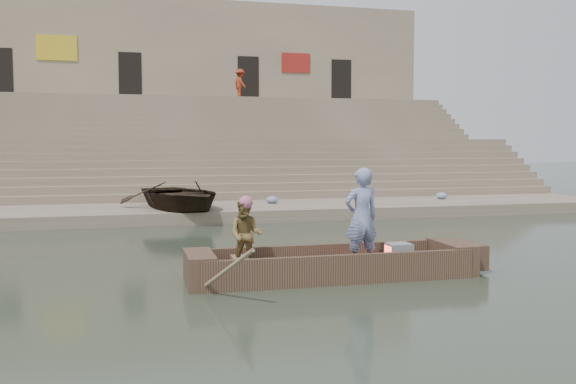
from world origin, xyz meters
name	(u,v)px	position (x,y,z in m)	size (l,w,h in m)	color
ground	(225,260)	(0.00, 0.00, 0.00)	(120.00, 120.00, 0.00)	#263024
lower_landing	(191,212)	(0.00, 8.00, 0.20)	(32.00, 4.00, 0.40)	gray
mid_landing	(176,169)	(0.00, 15.50, 1.40)	(32.00, 3.00, 2.80)	gray
upper_landing	(167,143)	(0.00, 22.50, 2.60)	(32.00, 3.00, 5.20)	gray
ghat_steps	(174,160)	(0.00, 17.19, 1.80)	(32.00, 11.00, 5.20)	gray
building_wall	(163,96)	(0.00, 26.50, 5.60)	(32.00, 5.07, 11.20)	#9B8969
main_rowboat	(332,272)	(1.75, -2.33, 0.11)	(5.00, 1.30, 0.22)	brown
rowboat_trim	(343,262)	(1.96, -2.34, 0.31)	(6.04, 2.63, 2.00)	brown
standing_man	(361,218)	(2.28, -2.50, 1.18)	(0.70, 0.46, 1.91)	navy
rowing_man	(246,235)	(0.09, -2.23, 0.89)	(0.65, 0.51, 1.33)	#2B832F
television	(398,253)	(3.13, -2.33, 0.42)	(0.46, 0.42, 0.40)	gray
beached_rowboat	(180,195)	(-0.43, 7.34, 0.87)	(3.23, 4.52, 0.94)	#2D2116
pedestrian	(240,83)	(4.08, 21.60, 6.02)	(1.06, 0.61, 1.64)	maroon
cloth_bundles	(360,198)	(6.44, 8.50, 0.53)	(7.33, 0.51, 0.26)	#3F5999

